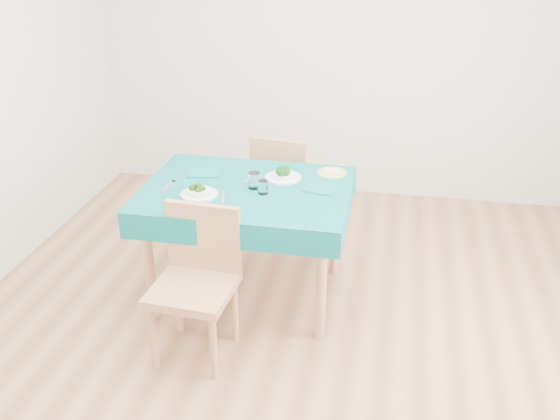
% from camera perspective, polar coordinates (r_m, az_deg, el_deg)
% --- Properties ---
extents(room_shell, '(4.02, 4.52, 2.73)m').
position_cam_1_polar(room_shell, '(3.11, -0.00, 8.29)').
color(room_shell, brown).
rests_on(room_shell, ground).
extents(table, '(1.24, 0.95, 0.76)m').
position_cam_1_polar(table, '(3.96, -2.93, -3.01)').
color(table, '#085B5C').
rests_on(table, ground).
extents(chair_near, '(0.46, 0.50, 1.07)m').
position_cam_1_polar(chair_near, '(3.38, -8.10, -5.67)').
color(chair_near, '#AA7850').
rests_on(chair_near, ground).
extents(chair_far, '(0.47, 0.51, 1.03)m').
position_cam_1_polar(chair_far, '(4.61, 0.58, 3.23)').
color(chair_far, '#AA7850').
rests_on(chair_far, ground).
extents(bowl_near, '(0.22, 0.22, 0.07)m').
position_cam_1_polar(bowl_near, '(3.70, -7.41, 1.83)').
color(bowl_near, white).
rests_on(bowl_near, table).
extents(bowl_far, '(0.23, 0.23, 0.07)m').
position_cam_1_polar(bowl_far, '(3.91, 0.29, 3.38)').
color(bowl_far, white).
rests_on(bowl_far, table).
extents(fork_near, '(0.04, 0.18, 0.00)m').
position_cam_1_polar(fork_near, '(3.87, -10.19, 2.17)').
color(fork_near, silver).
rests_on(fork_near, table).
extents(knife_near, '(0.06, 0.19, 0.00)m').
position_cam_1_polar(knife_near, '(3.67, -5.23, 1.16)').
color(knife_near, silver).
rests_on(knife_near, table).
extents(fork_far, '(0.07, 0.18, 0.00)m').
position_cam_1_polar(fork_far, '(3.93, -2.67, 2.97)').
color(fork_far, silver).
rests_on(fork_far, table).
extents(knife_far, '(0.02, 0.21, 0.00)m').
position_cam_1_polar(knife_far, '(3.78, 4.01, 1.97)').
color(knife_far, silver).
rests_on(knife_far, table).
extents(napkin_near, '(0.23, 0.18, 0.01)m').
position_cam_1_polar(napkin_near, '(4.02, -6.99, 3.37)').
color(napkin_near, '#0C6566').
rests_on(napkin_near, table).
extents(napkin_far, '(0.21, 0.16, 0.01)m').
position_cam_1_polar(napkin_far, '(3.76, 3.68, 1.90)').
color(napkin_far, '#0C6566').
rests_on(napkin_far, table).
extents(tumbler_center, '(0.08, 0.08, 0.10)m').
position_cam_1_polar(tumbler_center, '(3.77, -2.37, 2.71)').
color(tumbler_center, white).
rests_on(tumbler_center, table).
extents(tumbler_side, '(0.06, 0.06, 0.08)m').
position_cam_1_polar(tumbler_side, '(3.69, -1.57, 2.10)').
color(tumbler_side, white).
rests_on(tumbler_side, table).
extents(side_plate, '(0.19, 0.19, 0.01)m').
position_cam_1_polar(side_plate, '(4.00, 4.77, 3.39)').
color(side_plate, '#B7C962').
rests_on(side_plate, table).
extents(bread_slice, '(0.10, 0.10, 0.02)m').
position_cam_1_polar(bread_slice, '(4.00, 4.77, 3.55)').
color(bread_slice, beige).
rests_on(bread_slice, side_plate).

